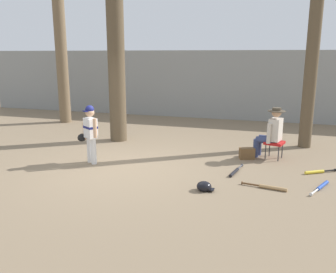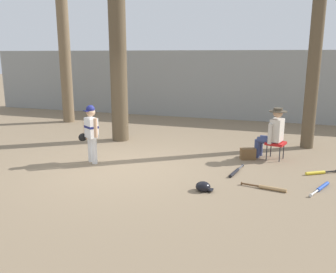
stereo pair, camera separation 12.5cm
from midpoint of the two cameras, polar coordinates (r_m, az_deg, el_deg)
ground_plane at (r=7.75m, az=-6.96°, el=-4.93°), size 60.00×60.00×0.00m
concrete_back_wall at (r=13.72m, az=4.86°, el=8.36°), size 18.00×0.36×2.52m
tree_near_player at (r=9.92m, az=-7.60°, el=10.89°), size 0.71×0.71×4.75m
tree_behind_spectator at (r=9.72m, az=22.72°, el=10.46°), size 0.42×0.42×4.62m
young_ballplayer at (r=8.01m, az=-11.86°, el=1.00°), size 0.60×0.37×1.31m
folding_stool at (r=8.57m, az=17.31°, el=-1.14°), size 0.49×0.49×0.41m
seated_spectator at (r=8.54m, az=16.81°, el=0.74°), size 0.68×0.53×1.20m
handbag_beside_stool at (r=8.44m, az=13.13°, el=-2.74°), size 0.38×0.29×0.26m
tree_far_left at (r=13.12m, az=-16.09°, el=14.43°), size 0.55×0.55×6.15m
bat_black_composite at (r=7.43m, az=11.22°, el=-5.61°), size 0.21×0.81×0.07m
bat_wood_tan at (r=6.73m, az=16.42°, el=-7.93°), size 0.82×0.20×0.07m
bat_blue_youth at (r=7.08m, az=23.90°, el=-7.49°), size 0.40×0.77×0.07m
bat_yellow_trainer at (r=7.89m, az=23.36°, el=-5.35°), size 0.65×0.44×0.07m
batting_helmet_black at (r=6.43m, az=6.23°, el=-8.01°), size 0.32×0.24×0.18m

